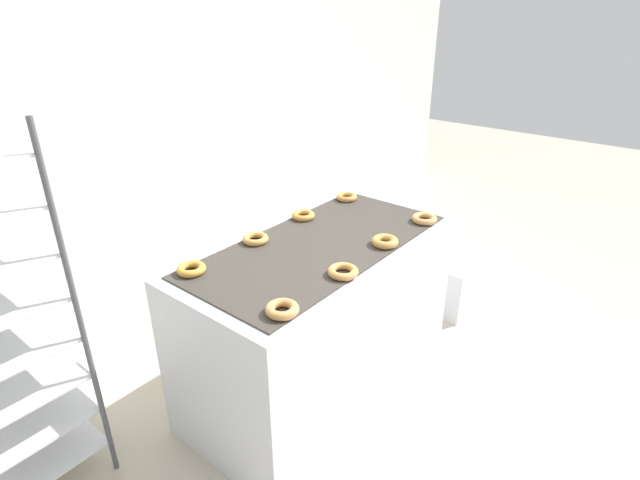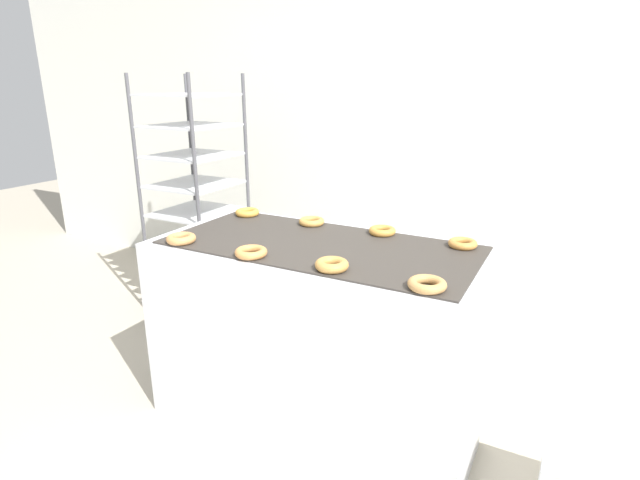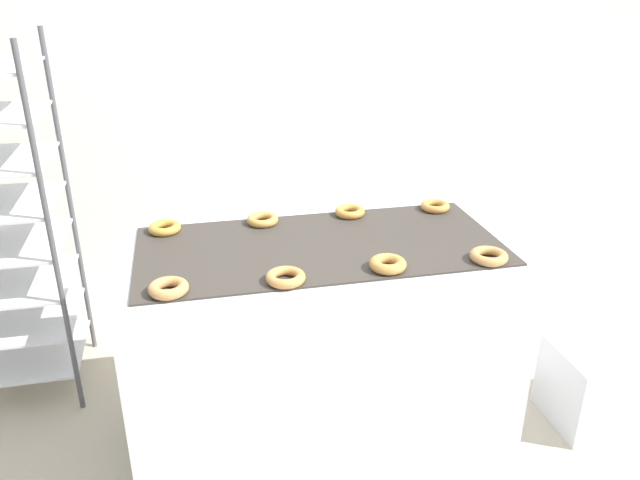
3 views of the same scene
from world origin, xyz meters
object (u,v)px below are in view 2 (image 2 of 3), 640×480
Objects in this scene: donut_near_left at (181,239)px; donut_near_right at (427,284)px; donut_far_midleft at (312,221)px; fryer_machine at (320,333)px; donut_far_left at (247,212)px; baking_rack_cart at (196,198)px; donut_far_midright at (382,231)px; donut_near_midright at (332,265)px; donut_near_midleft at (251,252)px; donut_far_right at (463,243)px.

donut_near_right is at bearing 0.11° from donut_near_left.
donut_near_right reaches higher than donut_far_midleft.
fryer_machine is 0.81m from donut_far_left.
donut_far_left is at bearing 155.35° from donut_near_right.
baking_rack_cart is 1.57m from donut_far_midright.
donut_near_right is (0.39, -0.01, -0.00)m from donut_near_midright.
donut_near_midleft is 0.55m from donut_far_midleft.
donut_far_midright is (0.20, 0.28, 0.48)m from fryer_machine.
fryer_machine is 0.92× the size of baking_rack_cart.
donut_near_left is 0.40m from donut_near_midleft.
donut_near_midright reaches higher than donut_far_midleft.
baking_rack_cart is 12.36× the size of donut_near_left.
donut_near_midright is at bearing 178.19° from donut_near_right.
donut_near_right is at bearing -1.81° from donut_near_midright.
donut_far_right is at bearing -0.37° from donut_far_midleft.
donut_near_midright reaches higher than fryer_machine.
donut_near_left is at bearing -125.43° from donut_far_midleft.
fryer_machine is 11.06× the size of donut_near_midleft.
donut_near_left is at bearing -179.89° from donut_near_right.
donut_near_left reaches higher than donut_far_left.
donut_far_midleft is 1.02× the size of donut_far_midright.
donut_far_midright is at bearing 89.63° from donut_near_midright.
donut_far_midright and donut_far_right have the same top height.
donut_far_right is (1.19, -0.00, -0.00)m from donut_far_left.
donut_far_midright is (0.00, 0.55, -0.00)m from donut_near_midright.
donut_near_right reaches higher than donut_far_midright.
donut_far_right is at bearing 89.32° from donut_near_right.
fryer_machine is 0.58m from donut_near_midright.
donut_near_midleft and donut_far_left have the same top height.
baking_rack_cart is 11.89× the size of donut_near_right.
donut_far_midleft is (-0.19, 0.27, 0.48)m from fryer_machine.
donut_near_right reaches higher than donut_far_right.
donut_far_left is at bearing 91.82° from donut_near_left.
fryer_machine is 0.58m from donut_near_midleft.
donut_near_midright is 0.55m from donut_far_midright.
fryer_machine is 0.80m from donut_near_left.
donut_near_right is at bearing -26.17° from baking_rack_cart.
donut_far_midright is at bearing 1.74° from donut_far_midleft.
donut_near_right is at bearing -25.39° from fryer_machine.
donut_near_right is 0.95m from donut_far_midleft.
donut_near_left is at bearing -155.12° from donut_far_right.
baking_rack_cart is 12.56× the size of donut_far_midleft.
donut_near_midleft is at bearing -0.48° from donut_near_left.
donut_far_right is (1.17, 0.54, -0.00)m from donut_near_left.
fryer_machine is at bearing 154.61° from donut_near_right.
donut_near_right is 0.54m from donut_far_right.
fryer_machine is at bearing 25.60° from donut_near_left.
donut_far_left is at bearing 146.19° from donut_near_midright.
donut_near_midright is 0.66m from donut_far_right.
fryer_machine is 10.95× the size of donut_near_right.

